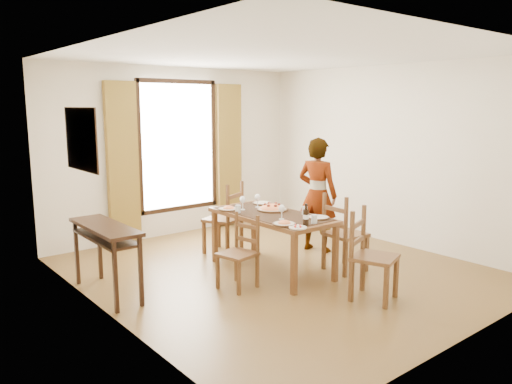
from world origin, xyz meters
TOP-DOWN VIEW (x-y plane):
  - ground at (0.00, 0.00)m, footprint 5.00×5.00m
  - room_shell at (-0.00, 0.13)m, footprint 4.60×5.10m
  - console_table at (-2.03, 0.60)m, footprint 0.38×1.20m
  - dining_table at (-0.08, 0.05)m, footprint 0.80×1.67m
  - chair_west at (-0.75, -0.15)m, footprint 0.45×0.45m
  - chair_north at (-0.06, 1.08)m, footprint 0.60×0.60m
  - chair_south at (0.15, -1.34)m, footprint 0.57×0.57m
  - chair_east at (0.63, -0.53)m, footprint 0.47×0.47m
  - man at (1.04, 0.33)m, footprint 0.82×0.73m
  - plate_sw at (-0.37, -0.50)m, footprint 0.27×0.27m
  - plate_se at (0.17, -0.52)m, footprint 0.27×0.27m
  - plate_nw at (-0.37, 0.57)m, footprint 0.27×0.27m
  - plate_ne at (0.22, 0.59)m, footprint 0.27×0.27m
  - pasta_platter at (0.04, 0.18)m, footprint 0.40×0.40m
  - caprese_plate at (-0.36, -0.72)m, footprint 0.20×0.20m
  - wine_glass_a at (-0.21, -0.29)m, footprint 0.08×0.08m
  - wine_glass_b at (0.01, 0.44)m, footprint 0.08×0.08m
  - wine_glass_c at (-0.23, 0.45)m, footprint 0.08×0.08m
  - tumbler_a at (0.20, -0.26)m, footprint 0.07×0.07m
  - tumbler_b at (-0.39, 0.34)m, footprint 0.07×0.07m
  - tumbler_c at (-0.05, -0.66)m, footprint 0.07×0.07m
  - wine_bottle at (-0.19, -0.67)m, footprint 0.07×0.07m

SIDE VIEW (x-z plane):
  - ground at x=0.00m, z-range 0.00..0.00m
  - chair_west at x=-0.75m, z-range -0.03..0.83m
  - chair_south at x=0.15m, z-range -0.03..0.96m
  - chair_east at x=0.63m, z-range -0.04..0.97m
  - chair_north at x=-0.06m, z-range -0.04..0.99m
  - dining_table at x=-0.08m, z-range 0.30..1.06m
  - console_table at x=-2.03m, z-range 0.28..1.08m
  - caprese_plate at x=-0.36m, z-range 0.76..0.80m
  - plate_sw at x=-0.37m, z-range 0.76..0.81m
  - plate_se at x=0.17m, z-range 0.76..0.81m
  - plate_nw at x=-0.37m, z-range 0.76..0.81m
  - plate_ne at x=0.22m, z-range 0.76..0.81m
  - pasta_platter at x=0.04m, z-range 0.76..0.86m
  - tumbler_a at x=0.20m, z-range 0.76..0.86m
  - tumbler_b at x=-0.39m, z-range 0.76..0.86m
  - tumbler_c at x=-0.05m, z-range 0.76..0.86m
  - man at x=1.04m, z-range 0.00..1.65m
  - wine_glass_a at x=-0.21m, z-range 0.76..0.94m
  - wine_glass_b at x=0.01m, z-range 0.76..0.94m
  - wine_glass_c at x=-0.23m, z-range 0.76..0.94m
  - wine_bottle at x=-0.19m, z-range 0.76..1.00m
  - room_shell at x=0.00m, z-range 0.17..2.91m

